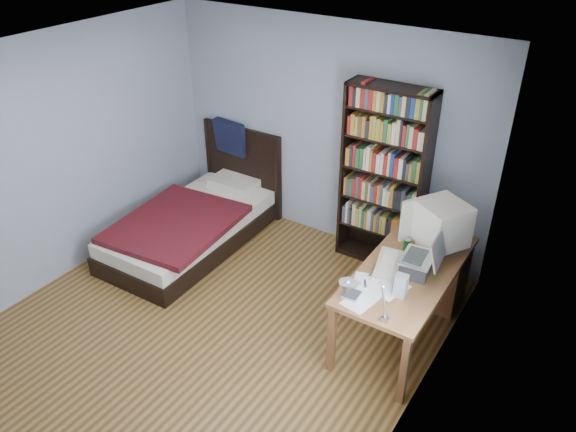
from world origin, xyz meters
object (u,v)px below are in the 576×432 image
object	(u,v)px
soda_can	(407,245)
bookshelf	(384,179)
keyboard	(388,265)
desk_lamp	(354,291)
speaker	(401,286)
desk	(423,271)
laptop	(419,263)
bed	(196,222)
crt_monitor	(439,224)

from	to	relation	value
soda_can	bookshelf	size ratio (longest dim) A/B	0.06
keyboard	desk_lamp	bearing A→B (deg)	-95.64
speaker	bookshelf	xyz separation A→B (m)	(-0.79, 1.37, 0.17)
speaker	soda_can	size ratio (longest dim) A/B	1.71
desk	soda_can	size ratio (longest dim) A/B	14.38
soda_can	bookshelf	world-z (taller)	bookshelf
desk	laptop	world-z (taller)	laptop
desk_lamp	bookshelf	xyz separation A→B (m)	(-0.70, 2.08, -0.21)
desk	keyboard	distance (m)	0.65
speaker	bed	bearing A→B (deg)	164.01
laptop	soda_can	xyz separation A→B (m)	(-0.22, 0.29, -0.06)
laptop	desk_lamp	bearing A→B (deg)	-95.49
bed	keyboard	bearing A→B (deg)	-5.72
speaker	keyboard	bearing A→B (deg)	123.99
bookshelf	crt_monitor	bearing A→B (deg)	-35.49
soda_can	bed	distance (m)	2.57
keyboard	speaker	distance (m)	0.41
crt_monitor	bookshelf	world-z (taller)	bookshelf
desk	crt_monitor	bearing A→B (deg)	-28.26
laptop	bed	distance (m)	2.80
desk_lamp	speaker	world-z (taller)	desk_lamp
laptop	crt_monitor	bearing A→B (deg)	90.84
desk_lamp	bookshelf	world-z (taller)	bookshelf
desk	keyboard	world-z (taller)	keyboard
desk_lamp	bed	distance (m)	3.07
keyboard	bed	xyz separation A→B (m)	(-2.47, 0.25, -0.49)
speaker	bookshelf	world-z (taller)	bookshelf
laptop	desk	bearing A→B (deg)	101.23
desk	desk_lamp	xyz separation A→B (m)	(-0.00, -1.56, 0.79)
speaker	desk_lamp	bearing A→B (deg)	-101.43
desk_lamp	desk	bearing A→B (deg)	89.85
soda_can	crt_monitor	bearing A→B (deg)	35.45
desk_lamp	speaker	distance (m)	0.81
desk_lamp	bed	bearing A→B (deg)	154.30
laptop	keyboard	distance (m)	0.28
speaker	bed	size ratio (longest dim) A/B	0.09
soda_can	desk_lamp	bearing A→B (deg)	-84.84
speaker	soda_can	distance (m)	0.68
bookshelf	bed	bearing A→B (deg)	-157.23
laptop	speaker	distance (m)	0.36
crt_monitor	soda_can	bearing A→B (deg)	-144.55
bed	desk	bearing A→B (deg)	6.30
crt_monitor	soda_can	xyz separation A→B (m)	(-0.22, -0.16, -0.22)
desk	desk_lamp	bearing A→B (deg)	-90.15
laptop	desk_lamp	xyz separation A→B (m)	(-0.10, -1.06, 0.36)
desk_lamp	bed	world-z (taller)	desk_lamp
crt_monitor	bed	xyz separation A→B (m)	(-2.73, -0.24, -0.76)
speaker	bookshelf	size ratio (longest dim) A/B	0.10
bookshelf	desk	bearing A→B (deg)	-36.35
desk_lamp	keyboard	distance (m)	1.13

